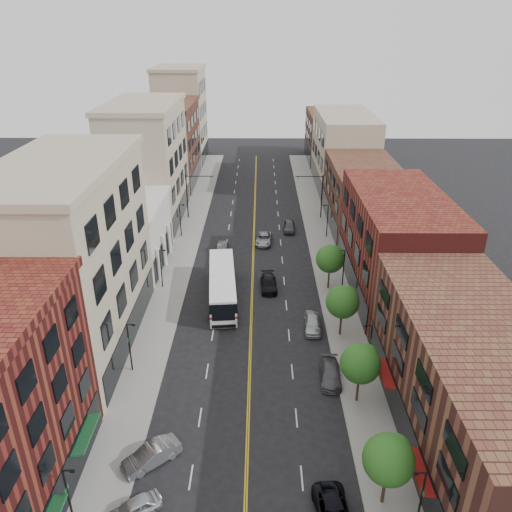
{
  "coord_description": "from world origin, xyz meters",
  "views": [
    {
      "loc": [
        0.91,
        -29.57,
        29.82
      ],
      "look_at": [
        0.48,
        22.74,
        5.0
      ],
      "focal_mm": 35.0,
      "sensor_mm": 36.0,
      "label": 1
    }
  ],
  "objects_px": {
    "car_angle_a": "(133,509)",
    "car_parked_far": "(313,323)",
    "car_lane_a": "(269,283)",
    "car_lane_behind": "(223,246)",
    "car_lane_c": "(289,226)",
    "car_lane_b": "(264,239)",
    "city_bus": "(222,284)",
    "car_parked_mid": "(331,374)",
    "car_angle_b": "(151,455)"
  },
  "relations": [
    {
      "from": "car_angle_a",
      "to": "car_lane_b",
      "type": "distance_m",
      "value": 45.73
    },
    {
      "from": "car_lane_a",
      "to": "car_lane_behind",
      "type": "bearing_deg",
      "value": 117.35
    },
    {
      "from": "city_bus",
      "to": "car_lane_behind",
      "type": "bearing_deg",
      "value": 88.9
    },
    {
      "from": "car_parked_mid",
      "to": "car_lane_c",
      "type": "height_order",
      "value": "car_lane_c"
    },
    {
      "from": "car_lane_behind",
      "to": "car_lane_b",
      "type": "distance_m",
      "value": 6.45
    },
    {
      "from": "car_lane_behind",
      "to": "car_lane_c",
      "type": "height_order",
      "value": "car_lane_c"
    },
    {
      "from": "car_parked_far",
      "to": "car_lane_c",
      "type": "distance_m",
      "value": 27.49
    },
    {
      "from": "car_parked_far",
      "to": "car_lane_b",
      "type": "height_order",
      "value": "car_parked_far"
    },
    {
      "from": "car_angle_b",
      "to": "car_parked_mid",
      "type": "relative_size",
      "value": 0.98
    },
    {
      "from": "car_lane_behind",
      "to": "car_lane_c",
      "type": "bearing_deg",
      "value": -142.83
    },
    {
      "from": "car_lane_behind",
      "to": "car_angle_b",
      "type": "bearing_deg",
      "value": 85.96
    },
    {
      "from": "car_parked_far",
      "to": "city_bus",
      "type": "bearing_deg",
      "value": 150.99
    },
    {
      "from": "car_lane_c",
      "to": "car_angle_a",
      "type": "bearing_deg",
      "value": -102.36
    },
    {
      "from": "car_angle_a",
      "to": "car_parked_mid",
      "type": "distance_m",
      "value": 20.38
    },
    {
      "from": "car_lane_b",
      "to": "car_lane_c",
      "type": "height_order",
      "value": "car_lane_c"
    },
    {
      "from": "car_parked_far",
      "to": "car_lane_c",
      "type": "bearing_deg",
      "value": 95.43
    },
    {
      "from": "car_angle_a",
      "to": "car_lane_a",
      "type": "bearing_deg",
      "value": 129.38
    },
    {
      "from": "car_parked_mid",
      "to": "car_lane_behind",
      "type": "relative_size",
      "value": 1.16
    },
    {
      "from": "car_parked_far",
      "to": "car_lane_behind",
      "type": "bearing_deg",
      "value": 121.96
    },
    {
      "from": "car_angle_a",
      "to": "car_parked_far",
      "type": "distance_m",
      "value": 26.27
    },
    {
      "from": "car_parked_mid",
      "to": "car_parked_far",
      "type": "height_order",
      "value": "car_parked_far"
    },
    {
      "from": "car_parked_mid",
      "to": "car_lane_a",
      "type": "xyz_separation_m",
      "value": [
        -5.38,
        17.13,
        0.03
      ]
    },
    {
      "from": "car_angle_a",
      "to": "car_lane_b",
      "type": "xyz_separation_m",
      "value": [
        8.9,
        44.86,
        0.02
      ]
    },
    {
      "from": "car_angle_a",
      "to": "car_parked_far",
      "type": "bearing_deg",
      "value": 114.14
    },
    {
      "from": "car_parked_mid",
      "to": "car_lane_a",
      "type": "bearing_deg",
      "value": 110.84
    },
    {
      "from": "car_parked_far",
      "to": "car_lane_c",
      "type": "xyz_separation_m",
      "value": [
        -1.05,
        27.47,
        0.01
      ]
    },
    {
      "from": "city_bus",
      "to": "car_lane_a",
      "type": "distance_m",
      "value": 6.18
    },
    {
      "from": "car_angle_a",
      "to": "car_angle_b",
      "type": "relative_size",
      "value": 0.86
    },
    {
      "from": "car_angle_b",
      "to": "car_lane_c",
      "type": "distance_m",
      "value": 47.01
    },
    {
      "from": "car_lane_c",
      "to": "car_lane_behind",
      "type": "bearing_deg",
      "value": -140.62
    },
    {
      "from": "car_angle_b",
      "to": "car_lane_b",
      "type": "xyz_separation_m",
      "value": [
        8.54,
        40.42,
        -0.06
      ]
    },
    {
      "from": "car_parked_far",
      "to": "car_angle_b",
      "type": "bearing_deg",
      "value": -124.07
    },
    {
      "from": "car_lane_a",
      "to": "car_lane_c",
      "type": "distance_m",
      "value": 18.92
    },
    {
      "from": "car_angle_a",
      "to": "car_lane_a",
      "type": "distance_m",
      "value": 32.53
    },
    {
      "from": "car_lane_b",
      "to": "city_bus",
      "type": "bearing_deg",
      "value": -101.77
    },
    {
      "from": "car_lane_b",
      "to": "car_parked_far",
      "type": "bearing_deg",
      "value": -72.28
    },
    {
      "from": "car_parked_far",
      "to": "car_lane_b",
      "type": "xyz_separation_m",
      "value": [
        -5.05,
        22.59,
        -0.06
      ]
    },
    {
      "from": "city_bus",
      "to": "car_parked_mid",
      "type": "distance_m",
      "value": 18.21
    },
    {
      "from": "car_lane_a",
      "to": "car_lane_b",
      "type": "bearing_deg",
      "value": 89.5
    },
    {
      "from": "car_angle_b",
      "to": "car_parked_mid",
      "type": "bearing_deg",
      "value": 83.4
    },
    {
      "from": "car_angle_b",
      "to": "car_angle_a",
      "type": "bearing_deg",
      "value": -44.75
    },
    {
      "from": "car_angle_a",
      "to": "car_angle_b",
      "type": "xyz_separation_m",
      "value": [
        0.36,
        4.43,
        0.08
      ]
    },
    {
      "from": "city_bus",
      "to": "car_parked_far",
      "type": "height_order",
      "value": "city_bus"
    },
    {
      "from": "car_lane_behind",
      "to": "car_lane_a",
      "type": "xyz_separation_m",
      "value": [
        6.41,
        -11.09,
        0.04
      ]
    },
    {
      "from": "city_bus",
      "to": "car_lane_b",
      "type": "height_order",
      "value": "city_bus"
    },
    {
      "from": "car_parked_far",
      "to": "car_lane_behind",
      "type": "distance_m",
      "value": 22.77
    },
    {
      "from": "car_parked_mid",
      "to": "car_angle_b",
      "type": "bearing_deg",
      "value": -143.06
    },
    {
      "from": "car_lane_behind",
      "to": "car_lane_c",
      "type": "distance_m",
      "value": 12.42
    },
    {
      "from": "car_parked_mid",
      "to": "car_lane_c",
      "type": "xyz_separation_m",
      "value": [
        -1.9,
        35.73,
        0.09
      ]
    },
    {
      "from": "car_parked_far",
      "to": "car_lane_c",
      "type": "relative_size",
      "value": 0.99
    }
  ]
}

